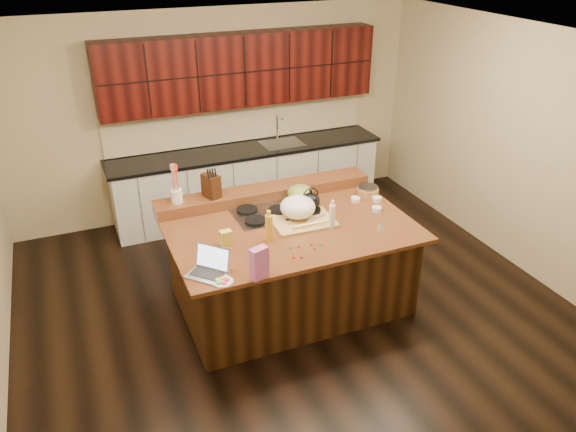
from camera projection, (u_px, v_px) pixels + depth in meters
name	position (u px, v px, depth m)	size (l,w,h in m)	color
room	(290.00, 186.00, 5.37)	(5.52, 5.02, 2.72)	black
island	(290.00, 264.00, 5.78)	(2.40, 1.60, 0.92)	black
back_ledge	(265.00, 192.00, 6.11)	(2.40, 0.30, 0.12)	black
cooktop	(279.00, 211.00, 5.81)	(0.92, 0.52, 0.05)	gray
back_counter	(246.00, 144.00, 7.47)	(3.70, 0.66, 2.40)	silver
kettle	(310.00, 201.00, 5.75)	(0.20, 0.20, 0.18)	black
green_bowl	(300.00, 193.00, 5.97)	(0.28, 0.28, 0.15)	olive
laptop	(210.00, 267.00, 4.77)	(0.41, 0.42, 0.23)	#B7B7BC
oil_bottle	(269.00, 229.00, 5.23)	(0.07, 0.07, 0.27)	gold
vinegar_bottle	(332.00, 217.00, 5.46)	(0.06, 0.06, 0.25)	silver
wooden_tray	(299.00, 210.00, 5.61)	(0.63, 0.50, 0.25)	tan
ramekin_a	(377.00, 209.00, 5.84)	(0.10, 0.10, 0.04)	white
ramekin_b	(377.00, 199.00, 6.05)	(0.10, 0.10, 0.04)	white
ramekin_c	(355.00, 199.00, 6.04)	(0.10, 0.10, 0.04)	white
strainer_bowl	(368.00, 192.00, 6.17)	(0.24, 0.24, 0.09)	#996B3F
kitchen_timer	(381.00, 225.00, 5.50)	(0.08, 0.08, 0.07)	silver
pink_bag	(259.00, 263.00, 4.67)	(0.15, 0.08, 0.29)	#C25BA5
candy_plate	(223.00, 282.00, 4.67)	(0.18, 0.18, 0.01)	white
package_box	(226.00, 238.00, 5.19)	(0.11, 0.07, 0.15)	gold
utensil_crock	(177.00, 196.00, 5.73)	(0.12, 0.12, 0.14)	white
knife_block	(211.00, 186.00, 5.83)	(0.12, 0.20, 0.24)	black
gumdrop_0	(294.00, 258.00, 5.01)	(0.02, 0.02, 0.02)	red
gumdrop_1	(291.00, 248.00, 5.16)	(0.02, 0.02, 0.02)	#198C26
gumdrop_2	(301.00, 257.00, 5.01)	(0.02, 0.02, 0.02)	red
gumdrop_3	(331.00, 241.00, 5.27)	(0.02, 0.02, 0.02)	#198C26
gumdrop_4	(299.00, 246.00, 5.18)	(0.02, 0.02, 0.02)	red
gumdrop_5	(320.00, 245.00, 5.21)	(0.02, 0.02, 0.02)	#198C26
gumdrop_6	(311.00, 245.00, 5.21)	(0.02, 0.02, 0.02)	red
gumdrop_7	(314.00, 248.00, 5.15)	(0.02, 0.02, 0.02)	#198C26
gumdrop_8	(320.00, 244.00, 5.22)	(0.02, 0.02, 0.02)	red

